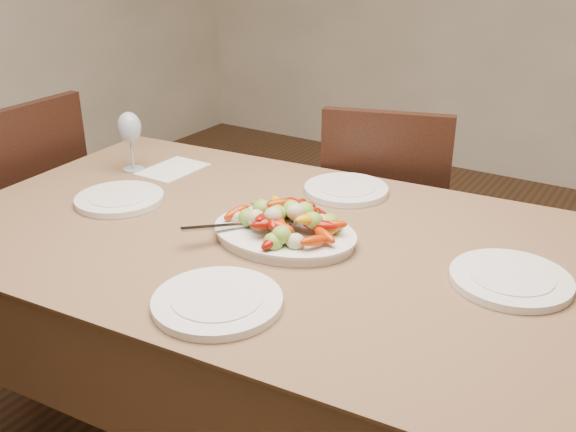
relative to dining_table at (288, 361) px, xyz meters
The scene contains 12 objects.
dining_table is the anchor object (origin of this frame).
chair_far 0.79m from the dining_table, 94.87° to the left, with size 0.42×0.42×0.95m, color black, non-canonical shape.
chair_left 1.25m from the dining_table, behind, with size 0.42×0.42×0.95m, color black, non-canonical shape.
serving_platter 0.39m from the dining_table, 99.36° to the right, with size 0.36×0.27×0.02m, color white.
roasted_vegetables 0.45m from the dining_table, 99.36° to the right, with size 0.30×0.20×0.09m, color #7C0C03, non-canonical shape.
serving_spoon 0.44m from the dining_table, 138.42° to the right, with size 0.28×0.06×0.03m, color #9EA0A8, non-canonical shape.
plate_left 0.66m from the dining_table, behind, with size 0.25×0.25×0.02m, color white.
plate_right 0.67m from the dining_table, ahead, with size 0.26×0.26×0.02m, color white.
plate_far 0.53m from the dining_table, 93.35° to the left, with size 0.25×0.25×0.02m, color white.
plate_near 0.52m from the dining_table, 82.19° to the right, with size 0.27×0.27×0.02m, color white.
wine_glass 0.86m from the dining_table, 167.37° to the left, with size 0.08×0.08×0.20m, color #8C99A5, non-canonical shape.
menu_card 0.74m from the dining_table, 158.85° to the left, with size 0.15×0.21×0.00m, color silver.
Camera 1 is at (0.76, -1.08, 1.47)m, focal length 40.00 mm.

